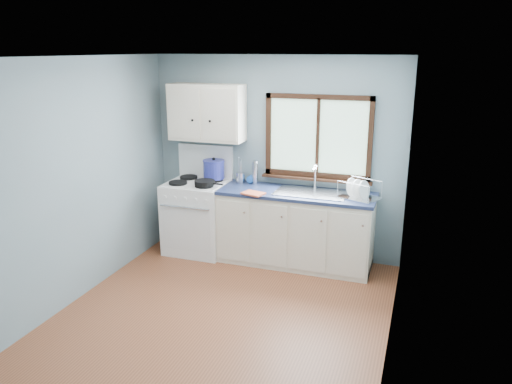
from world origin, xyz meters
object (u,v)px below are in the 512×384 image
(thermos, at_px, (255,172))
(sink, at_px, (311,198))
(stockpot, at_px, (214,169))
(utensil_crock, at_px, (240,178))
(dish_rack, at_px, (359,193))
(skillet, at_px, (205,182))
(gas_range, at_px, (198,215))
(base_cabinets, at_px, (295,232))

(thermos, bearing_deg, sink, -13.32)
(sink, distance_m, thermos, 0.81)
(stockpot, bearing_deg, utensil_crock, 6.27)
(stockpot, height_order, dish_rack, stockpot)
(thermos, height_order, dish_rack, thermos)
(sink, xyz_separation_m, skillet, (-1.29, -0.18, 0.13))
(dish_rack, bearing_deg, gas_range, -156.59)
(stockpot, distance_m, thermos, 0.54)
(dish_rack, bearing_deg, stockpot, -161.18)
(stockpot, distance_m, dish_rack, 1.87)
(skillet, height_order, utensil_crock, utensil_crock)
(gas_range, height_order, utensil_crock, gas_range)
(base_cabinets, bearing_deg, thermos, 162.83)
(sink, xyz_separation_m, dish_rack, (0.56, -0.02, 0.12))
(skillet, bearing_deg, dish_rack, 10.56)
(utensil_crock, xyz_separation_m, dish_rack, (1.51, -0.19, -0.01))
(stockpot, bearing_deg, thermos, 5.23)
(gas_range, height_order, thermos, gas_range)
(gas_range, distance_m, sink, 1.53)
(gas_range, height_order, sink, gas_range)
(gas_range, distance_m, base_cabinets, 1.31)
(base_cabinets, distance_m, skillet, 1.26)
(base_cabinets, xyz_separation_m, thermos, (-0.58, 0.18, 0.66))
(base_cabinets, bearing_deg, dish_rack, -1.40)
(stockpot, xyz_separation_m, dish_rack, (1.86, -0.15, -0.10))
(skillet, relative_size, thermos, 1.30)
(utensil_crock, bearing_deg, dish_rack, -7.04)
(utensil_crock, bearing_deg, skillet, -133.47)
(dish_rack, bearing_deg, base_cabinets, -158.01)
(skillet, bearing_deg, base_cabinets, 14.81)
(sink, height_order, skillet, sink)
(utensil_crock, height_order, thermos, utensil_crock)
(utensil_crock, bearing_deg, sink, -10.04)
(utensil_crock, relative_size, thermos, 1.13)
(gas_range, bearing_deg, utensil_crock, 19.58)
(skillet, xyz_separation_m, stockpot, (-0.02, 0.31, 0.10))
(base_cabinets, relative_size, stockpot, 6.02)
(dish_rack, bearing_deg, sink, -158.42)
(utensil_crock, height_order, dish_rack, utensil_crock)
(sink, bearing_deg, gas_range, -179.29)
(skillet, bearing_deg, utensil_crock, 52.00)
(gas_range, distance_m, dish_rack, 2.10)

